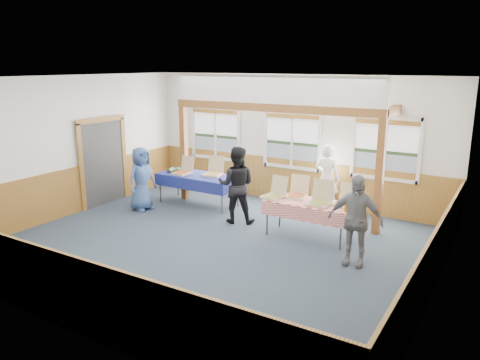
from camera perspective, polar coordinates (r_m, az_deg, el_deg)
name	(u,v)px	position (r m, az deg, el deg)	size (l,w,h in m)	color
floor	(215,245)	(9.24, -3.10, -7.92)	(8.00, 8.00, 0.00)	#293643
ceiling	(212,78)	(8.58, -3.39, 12.33)	(8.00, 8.00, 0.00)	white
wall_back	(293,140)	(11.77, 6.46, 4.90)	(8.00, 8.00, 0.00)	silver
wall_front	(56,216)	(6.31, -21.55, -4.07)	(8.00, 8.00, 0.00)	silver
wall_left	(70,146)	(11.48, -19.98, 3.91)	(8.00, 8.00, 0.00)	silver
wall_right	(442,196)	(7.35, 23.45, -1.75)	(8.00, 8.00, 0.00)	silver
wainscot_back	(291,181)	(11.96, 6.28, -0.09)	(7.98, 0.05, 1.10)	brown
wainscot_front	(65,291)	(6.70, -20.56, -12.58)	(7.98, 0.05, 1.10)	brown
wainscot_left	(75,190)	(11.68, -19.48, -1.17)	(0.05, 6.98, 1.10)	brown
wainscot_right	(433,263)	(7.69, 22.50, -9.29)	(0.05, 6.98, 1.10)	brown
cased_opening	(103,163)	(12.12, -16.36, 2.04)	(0.06, 1.30, 2.10)	#343434
window_left	(216,130)	(12.85, -3.00, 6.09)	(1.56, 0.10, 1.46)	white
window_mid	(292,137)	(11.72, 6.39, 5.25)	(1.56, 0.10, 1.46)	white
window_right	(386,145)	(10.97, 17.36, 4.10)	(1.56, 0.10, 1.46)	white
post_left	(184,153)	(12.12, -6.83, 3.23)	(0.15, 0.15, 2.40)	brown
post_right	(379,177)	(9.91, 16.62, 0.31)	(0.15, 0.15, 2.40)	brown
cross_beam	(271,108)	(10.59, 3.82, 8.80)	(5.15, 0.18, 0.18)	brown
table_left	(198,177)	(11.68, -5.12, 0.38)	(2.16, 1.16, 0.76)	#343434
table_right	(309,205)	(9.48, 8.39, -3.01)	(1.90, 1.27, 0.76)	#343434
pizza_box_a	(183,171)	(11.81, -7.00, 1.06)	(0.42, 0.50, 0.43)	#CDB889
pizza_box_b	(213,173)	(11.59, -3.30, 0.91)	(0.50, 0.58, 0.45)	#CDB889
pizza_box_c	(274,195)	(9.66, 4.13, -1.80)	(0.46, 0.53, 0.43)	#CDB889
pizza_box_d	(297,194)	(9.75, 6.94, -1.71)	(0.44, 0.52, 0.43)	#CDB889
pizza_box_e	(319,201)	(9.29, 9.64, -2.59)	(0.46, 0.54, 0.46)	#CDB889
pizza_box_f	(343,202)	(9.35, 12.47, -2.64)	(0.46, 0.52, 0.41)	#CDB889
veggie_tray	(174,170)	(12.11, -7.99, 1.20)	(0.40, 0.40, 0.09)	black
drink_glass	(346,208)	(8.94, 12.81, -3.37)	(0.07, 0.07, 0.15)	#A25E1B
woman_white	(327,179)	(11.15, 10.56, 0.16)	(0.60, 0.39, 1.64)	white
woman_black	(236,185)	(10.28, -0.43, -0.60)	(0.83, 0.65, 1.71)	black
man_blue	(142,179)	(11.44, -11.90, 0.16)	(0.75, 0.49, 1.53)	#37548B
person_grey	(355,220)	(8.36, 13.86, -4.78)	(0.95, 0.40, 1.63)	slate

